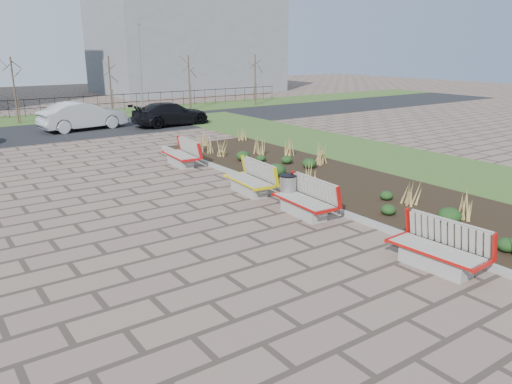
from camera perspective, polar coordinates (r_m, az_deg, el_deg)
ground at (r=10.41m, az=2.82°, el=-9.90°), size 120.00×120.00×0.00m
planting_bed at (r=17.83m, az=8.80°, el=1.30°), size 4.50×18.00×0.10m
planting_curb at (r=16.34m, az=2.89°, el=0.19°), size 0.16×18.00×0.15m
grass_verge_near at (r=21.33m, az=18.07°, el=3.06°), size 5.00×38.00×0.04m
grass_verge_far at (r=36.10m, az=-25.91°, el=7.34°), size 80.00×5.00×0.04m
road at (r=30.25m, az=-23.90°, el=6.14°), size 80.00×7.00×0.02m
bench_a at (r=11.31m, az=19.93°, el=-5.96°), size 1.02×2.15×1.00m
bench_b at (r=14.04m, az=5.45°, el=-0.76°), size 1.03×2.15×1.00m
bench_c at (r=16.12m, az=-0.86°, el=1.55°), size 1.08×2.17×1.00m
bench_d at (r=20.21m, az=-8.68°, el=4.38°), size 1.06×2.17×1.00m
litter_bin at (r=14.84m, az=3.67°, el=0.12°), size 0.50×0.50×0.95m
car_silver at (r=30.53m, az=-19.17°, el=8.25°), size 5.02×2.31×1.60m
car_black at (r=30.91m, az=-9.71°, el=8.79°), size 4.86×2.16×1.38m
tree_c at (r=34.42m, az=-25.88°, el=10.39°), size 1.40×1.40×4.00m
tree_d at (r=35.92m, az=-16.30°, el=11.52°), size 1.40×1.40×4.00m
tree_e at (r=38.32m, az=-7.64°, el=12.27°), size 1.40×1.40×4.00m
tree_f at (r=41.45m, az=-0.11°, el=12.69°), size 1.40×1.40×4.00m
lamp_east at (r=36.11m, az=-13.09°, el=13.36°), size 0.24×0.60×6.00m
railing_fence at (r=37.50m, az=-26.44°, el=8.51°), size 44.00×0.10×1.20m
building_grey at (r=55.68m, az=-7.95°, el=16.49°), size 18.00×12.00×10.00m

